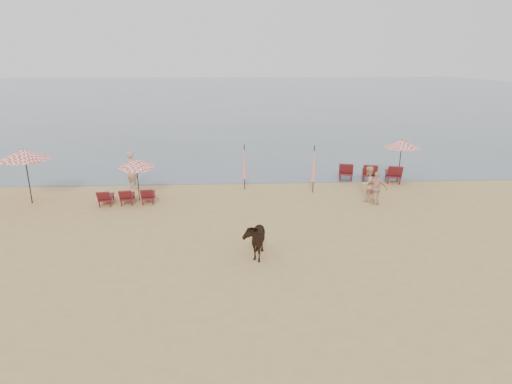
% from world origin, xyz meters
% --- Properties ---
extents(ground, '(120.00, 120.00, 0.00)m').
position_xyz_m(ground, '(0.00, 0.00, 0.00)').
color(ground, tan).
rests_on(ground, ground).
extents(sea, '(160.00, 140.00, 0.06)m').
position_xyz_m(sea, '(0.00, 80.00, 0.00)').
color(sea, '#51606B').
rests_on(sea, ground).
extents(lounger_cluster_left, '(2.60, 1.73, 0.54)m').
position_xyz_m(lounger_cluster_left, '(-5.83, 7.02, 0.37)').
color(lounger_cluster_left, maroon).
rests_on(lounger_cluster_left, ground).
extents(lounger_cluster_right, '(3.65, 2.72, 0.72)m').
position_xyz_m(lounger_cluster_right, '(6.47, 10.30, 0.50)').
color(lounger_cluster_right, maroon).
rests_on(lounger_cluster_right, ground).
extents(umbrella_open_left_a, '(2.26, 2.26, 2.57)m').
position_xyz_m(umbrella_open_left_a, '(-10.25, 7.32, 2.31)').
color(umbrella_open_left_a, black).
rests_on(umbrella_open_left_a, ground).
extents(umbrella_open_left_b, '(1.62, 1.65, 2.07)m').
position_xyz_m(umbrella_open_left_b, '(-5.39, 7.52, 1.79)').
color(umbrella_open_left_b, black).
rests_on(umbrella_open_left_b, ground).
extents(umbrella_open_right, '(1.90, 1.90, 2.32)m').
position_xyz_m(umbrella_open_right, '(7.98, 10.05, 2.09)').
color(umbrella_open_right, black).
rests_on(umbrella_open_right, ground).
extents(umbrella_closed_left, '(0.28, 0.28, 2.32)m').
position_xyz_m(umbrella_closed_left, '(-0.38, 9.03, 1.43)').
color(umbrella_closed_left, black).
rests_on(umbrella_closed_left, ground).
extents(umbrella_closed_right, '(0.29, 0.29, 2.39)m').
position_xyz_m(umbrella_closed_right, '(3.00, 8.32, 1.47)').
color(umbrella_closed_right, black).
rests_on(umbrella_closed_right, ground).
extents(cow, '(0.85, 1.60, 1.29)m').
position_xyz_m(cow, '(-0.24, 1.29, 0.65)').
color(cow, black).
rests_on(cow, ground).
extents(beachgoer_left, '(0.85, 0.78, 1.95)m').
position_xyz_m(beachgoer_left, '(-6.10, 9.46, 0.98)').
color(beachgoer_left, tan).
rests_on(beachgoer_left, ground).
extents(beachgoer_right_a, '(1.02, 0.95, 1.67)m').
position_xyz_m(beachgoer_right_a, '(5.31, 6.87, 0.83)').
color(beachgoer_right_a, '#E0AB8C').
rests_on(beachgoer_right_a, ground).
extents(beachgoer_right_b, '(0.99, 0.77, 1.56)m').
position_xyz_m(beachgoer_right_b, '(5.53, 6.32, 0.78)').
color(beachgoer_right_b, '#D6A686').
rests_on(beachgoer_right_b, ground).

